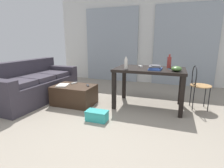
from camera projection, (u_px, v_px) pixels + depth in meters
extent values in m
plane|color=gray|center=(125.00, 106.00, 3.46)|extent=(9.02, 9.02, 0.00)
cube|color=silver|center=(146.00, 39.00, 5.24)|extent=(5.60, 0.10, 2.63)
cube|color=#99A3AD|center=(111.00, 45.00, 5.55)|extent=(1.68, 0.03, 2.24)
cube|color=#99A3AD|center=(184.00, 46.00, 4.86)|extent=(1.68, 0.03, 2.24)
cube|color=#38333D|center=(35.00, 90.00, 3.82)|extent=(0.98, 1.97, 0.44)
cube|color=#38333D|center=(21.00, 70.00, 3.85)|extent=(0.27, 1.95, 0.40)
cube|color=#38333D|center=(60.00, 70.00, 4.53)|extent=(0.91, 0.23, 0.19)
cube|color=#3E3944|center=(52.00, 74.00, 4.20)|extent=(0.68, 0.51, 0.10)
cube|color=#3E3944|center=(36.00, 78.00, 3.74)|extent=(0.68, 0.51, 0.10)
cube|color=#3E3944|center=(15.00, 83.00, 3.28)|extent=(0.68, 0.51, 0.10)
cube|color=#382619|center=(74.00, 95.00, 3.56)|extent=(0.80, 0.57, 0.39)
cube|color=black|center=(150.00, 70.00, 3.30)|extent=(1.28, 0.80, 0.05)
cube|color=black|center=(114.00, 91.00, 3.26)|extent=(0.07, 0.07, 0.71)
cube|color=black|center=(182.00, 97.00, 2.88)|extent=(0.07, 0.07, 0.71)
cube|color=black|center=(124.00, 83.00, 3.90)|extent=(0.07, 0.07, 0.71)
cube|color=black|center=(181.00, 87.00, 3.52)|extent=(0.07, 0.07, 0.71)
cylinder|color=#B7844C|center=(201.00, 86.00, 3.25)|extent=(0.37, 0.37, 0.02)
cylinder|color=black|center=(209.00, 100.00, 3.15)|extent=(0.02, 0.02, 0.44)
cylinder|color=black|center=(205.00, 96.00, 3.40)|extent=(0.02, 0.02, 0.44)
cylinder|color=black|center=(193.00, 99.00, 3.21)|extent=(0.02, 0.02, 0.44)
cylinder|color=black|center=(191.00, 95.00, 3.46)|extent=(0.02, 0.02, 0.44)
torus|color=black|center=(194.00, 76.00, 3.24)|extent=(0.05, 0.37, 0.37)
cylinder|color=black|center=(196.00, 82.00, 3.11)|extent=(0.02, 0.02, 0.18)
cylinder|color=black|center=(192.00, 78.00, 3.41)|extent=(0.02, 0.02, 0.18)
cylinder|color=#99332D|center=(169.00, 62.00, 3.31)|extent=(0.08, 0.08, 0.20)
cylinder|color=#99332D|center=(170.00, 56.00, 3.28)|extent=(0.03, 0.03, 0.05)
cylinder|color=beige|center=(126.00, 64.00, 3.16)|extent=(0.06, 0.06, 0.19)
cylinder|color=beige|center=(126.00, 58.00, 3.13)|extent=(0.03, 0.03, 0.04)
ellipsoid|color=#477033|center=(176.00, 69.00, 2.94)|extent=(0.17, 0.17, 0.09)
cube|color=#33519E|center=(155.00, 69.00, 3.12)|extent=(0.23, 0.30, 0.03)
cube|color=#33519E|center=(155.00, 68.00, 3.12)|extent=(0.17, 0.24, 0.02)
cube|color=#4C4C51|center=(155.00, 66.00, 3.13)|extent=(0.23, 0.28, 0.02)
cube|color=#4C4C51|center=(156.00, 66.00, 3.11)|extent=(0.18, 0.23, 0.01)
cube|color=#B7B7B2|center=(140.00, 66.00, 3.47)|extent=(0.12, 0.16, 0.02)
cube|color=#9EA0A5|center=(172.00, 69.00, 3.20)|extent=(0.07, 0.07, 0.00)
torus|color=#3372B2|center=(169.00, 69.00, 3.17)|extent=(0.03, 0.03, 0.00)
cube|color=#9EA0A5|center=(172.00, 69.00, 3.18)|extent=(0.09, 0.05, 0.00)
torus|color=#3372B2|center=(169.00, 69.00, 3.17)|extent=(0.03, 0.03, 0.00)
cube|color=#232326|center=(88.00, 85.00, 3.49)|extent=(0.12, 0.15, 0.02)
cube|color=#B7B7B2|center=(74.00, 83.00, 3.68)|extent=(0.08, 0.16, 0.02)
cube|color=silver|center=(63.00, 85.00, 3.48)|extent=(0.26, 0.30, 0.03)
cube|color=#33B2AD|center=(97.00, 116.00, 2.83)|extent=(0.34, 0.19, 0.14)
cube|color=teal|center=(97.00, 112.00, 2.81)|extent=(0.35, 0.20, 0.02)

